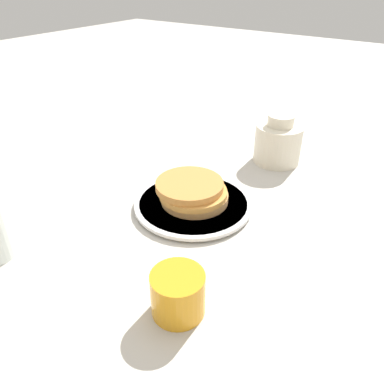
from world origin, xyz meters
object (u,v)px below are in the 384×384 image
object	(u,v)px
plate	(192,203)
pancake_stack	(193,192)
juice_glass	(178,294)
cream_jug	(278,142)

from	to	relation	value
plate	pancake_stack	distance (m)	0.03
plate	pancake_stack	size ratio (longest dim) A/B	1.60
juice_glass	cream_jug	bearing A→B (deg)	-170.72
cream_jug	pancake_stack	bearing A→B (deg)	-10.33
pancake_stack	plate	bearing A→B (deg)	-43.96
pancake_stack	juice_glass	size ratio (longest dim) A/B	1.94
juice_glass	cream_jug	distance (m)	0.50
juice_glass	cream_jug	size ratio (longest dim) A/B	0.64
plate	juice_glass	distance (m)	0.26
juice_glass	plate	bearing A→B (deg)	-148.95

